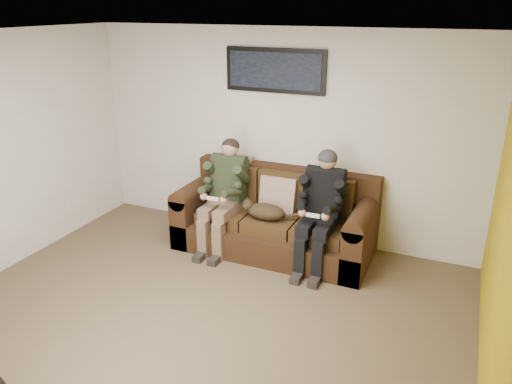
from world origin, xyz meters
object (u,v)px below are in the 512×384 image
at_px(person_left, 225,188).
at_px(person_right, 321,203).
at_px(sofa, 277,220).
at_px(framed_poster, 275,70).
at_px(cat, 264,211).

distance_m(person_left, person_right, 1.21).
height_order(sofa, framed_poster, framed_poster).
bearing_deg(sofa, cat, -103.37).
relative_size(person_right, cat, 2.02).
relative_size(sofa, person_right, 1.76).
distance_m(sofa, framed_poster, 1.79).
xyz_separation_m(sofa, cat, (-0.06, -0.25, 0.21)).
xyz_separation_m(sofa, person_right, (0.60, -0.20, 0.39)).
height_order(person_left, cat, person_left).
relative_size(person_left, person_right, 0.99).
distance_m(person_left, cat, 0.58).
bearing_deg(cat, framed_poster, 102.46).
height_order(cat, framed_poster, framed_poster).
xyz_separation_m(person_left, person_right, (1.21, 0.00, 0.00)).
bearing_deg(framed_poster, person_left, -124.92).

